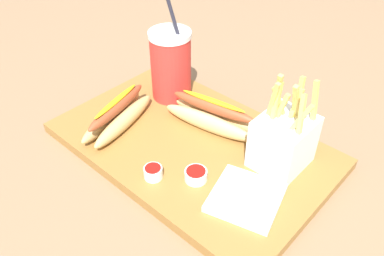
{
  "coord_description": "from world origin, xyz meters",
  "views": [
    {
      "loc": [
        0.37,
        -0.41,
        0.49
      ],
      "look_at": [
        0.0,
        0.0,
        0.05
      ],
      "focal_mm": 37.14,
      "sensor_mm": 36.0,
      "label": 1
    }
  ],
  "objects": [
    {
      "name": "soda_cup",
      "position": [
        -0.13,
        0.08,
        0.09
      ],
      "size": [
        0.08,
        0.08,
        0.24
      ],
      "color": "red",
      "rests_on": "food_tray"
    },
    {
      "name": "hot_dog_2",
      "position": [
        -0.0,
        0.06,
        0.04
      ],
      "size": [
        0.19,
        0.09,
        0.06
      ],
      "color": "#DBB775",
      "rests_on": "food_tray"
    },
    {
      "name": "hot_dog_1",
      "position": [
        -0.14,
        -0.06,
        0.04
      ],
      "size": [
        0.1,
        0.19,
        0.06
      ],
      "color": "tan",
      "rests_on": "food_tray"
    },
    {
      "name": "napkin_stack",
      "position": [
        0.16,
        -0.05,
        0.03
      ],
      "size": [
        0.13,
        0.13,
        0.01
      ],
      "primitive_type": "cube",
      "rotation": [
        0.0,
        0.0,
        0.28
      ],
      "color": "white",
      "rests_on": "food_tray"
    },
    {
      "name": "ground_plane",
      "position": [
        0.0,
        0.0,
        -0.01
      ],
      "size": [
        2.4,
        2.4,
        0.02
      ],
      "primitive_type": "cube",
      "color": "#8C6B4C"
    },
    {
      "name": "food_tray",
      "position": [
        0.0,
        0.0,
        0.01
      ],
      "size": [
        0.49,
        0.31,
        0.02
      ],
      "primitive_type": "cube",
      "color": "olive",
      "rests_on": "ground_plane"
    },
    {
      "name": "fries_basket",
      "position": [
        0.15,
        0.06,
        0.07
      ],
      "size": [
        0.08,
        0.09,
        0.17
      ],
      "color": "white",
      "rests_on": "food_tray"
    },
    {
      "name": "ketchup_cup_1",
      "position": [
        0.07,
        -0.07,
        0.03
      ],
      "size": [
        0.04,
        0.04,
        0.02
      ],
      "color": "white",
      "rests_on": "food_tray"
    },
    {
      "name": "ketchup_cup_2",
      "position": [
        0.01,
        -0.11,
        0.03
      ],
      "size": [
        0.03,
        0.03,
        0.02
      ],
      "color": "white",
      "rests_on": "food_tray"
    }
  ]
}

